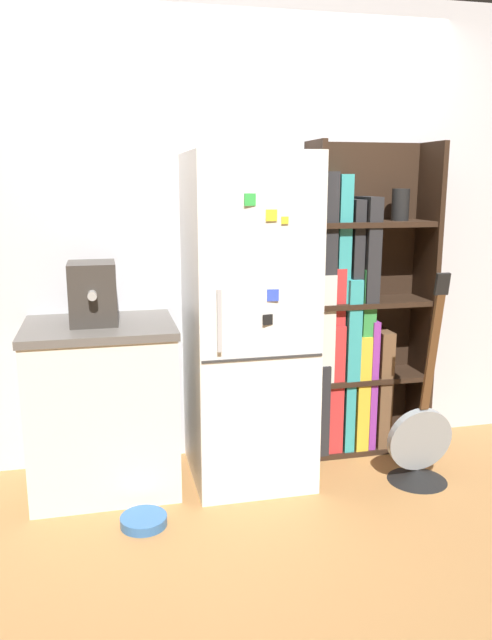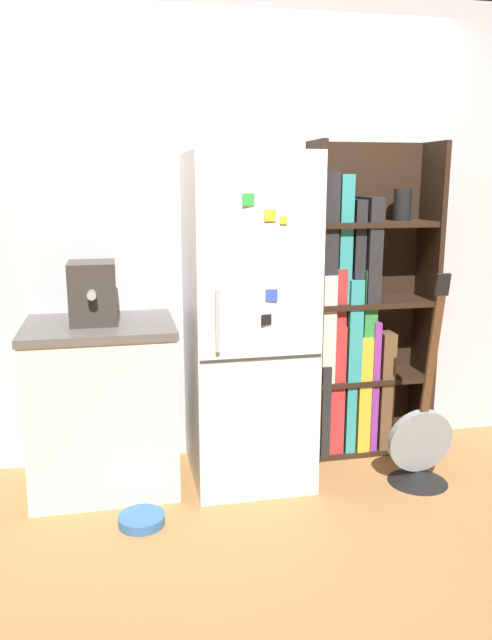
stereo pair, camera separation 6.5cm
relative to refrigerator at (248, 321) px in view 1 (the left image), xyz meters
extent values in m
plane|color=#A87542|center=(0.00, -0.12, -0.87)|extent=(16.00, 16.00, 0.00)
cube|color=silver|center=(0.00, 0.35, 0.43)|extent=(8.00, 0.05, 2.60)
cube|color=white|center=(0.00, 0.00, 0.00)|extent=(0.62, 0.65, 1.74)
cube|color=#333333|center=(0.00, -0.33, -0.11)|extent=(0.61, 0.01, 0.01)
cube|color=#B2B2B7|center=(-0.22, -0.34, 0.09)|extent=(0.02, 0.02, 0.30)
cube|color=green|center=(-0.07, -0.33, 0.64)|extent=(0.06, 0.02, 0.06)
cube|color=black|center=(0.02, -0.33, 0.08)|extent=(0.05, 0.02, 0.05)
cube|color=yellow|center=(0.04, -0.33, 0.57)|extent=(0.05, 0.01, 0.05)
cube|color=yellow|center=(0.10, -0.33, 0.55)|extent=(0.03, 0.01, 0.03)
cube|color=blue|center=(0.05, -0.33, 0.20)|extent=(0.06, 0.01, 0.06)
cube|color=black|center=(0.42, 0.17, 0.04)|extent=(0.03, 0.30, 1.82)
cube|color=black|center=(1.12, 0.17, 0.04)|extent=(0.03, 0.30, 1.82)
cube|color=black|center=(0.77, 0.31, 0.04)|extent=(0.73, 0.03, 1.82)
cube|color=black|center=(0.77, 0.17, -0.86)|extent=(0.67, 0.27, 0.03)
cube|color=black|center=(0.77, 0.17, -0.42)|extent=(0.67, 0.27, 0.03)
cube|color=black|center=(0.77, 0.17, 0.04)|extent=(0.67, 0.27, 0.03)
cube|color=black|center=(0.77, 0.17, 0.49)|extent=(0.67, 0.27, 0.03)
cube|color=#262628|center=(0.47, 0.17, -0.57)|extent=(0.05, 0.26, 0.54)
cube|color=red|center=(0.55, 0.18, -0.46)|extent=(0.09, 0.24, 0.77)
cube|color=teal|center=(0.63, 0.18, -0.57)|extent=(0.06, 0.26, 0.55)
cube|color=gold|center=(0.71, 0.16, -0.49)|extent=(0.08, 0.24, 0.70)
cube|color=purple|center=(0.78, 0.18, -0.45)|extent=(0.04, 0.25, 0.78)
cube|color=brown|center=(0.85, 0.18, -0.49)|extent=(0.08, 0.26, 0.71)
cube|color=silver|center=(0.48, 0.17, -0.09)|extent=(0.08, 0.23, 0.62)
cube|color=red|center=(0.56, 0.18, -0.08)|extent=(0.06, 0.21, 0.65)
cube|color=teal|center=(0.64, 0.17, -0.11)|extent=(0.08, 0.26, 0.59)
cube|color=#338C3F|center=(0.73, 0.17, -0.08)|extent=(0.08, 0.22, 0.64)
cube|color=#262628|center=(0.48, 0.18, 0.41)|extent=(0.08, 0.25, 0.73)
cube|color=teal|center=(0.57, 0.18, 0.41)|extent=(0.07, 0.21, 0.71)
cube|color=#262628|center=(0.66, 0.18, 0.34)|extent=(0.06, 0.21, 0.58)
cube|color=#262628|center=(0.74, 0.17, 0.35)|extent=(0.08, 0.24, 0.59)
cylinder|color=black|center=(0.94, 0.17, 0.60)|extent=(0.10, 0.10, 0.18)
cube|color=silver|center=(-0.77, 0.03, -0.45)|extent=(0.74, 0.59, 0.85)
cube|color=#5B5651|center=(-0.77, 0.03, 0.00)|extent=(0.76, 0.61, 0.04)
cube|color=#38332D|center=(-0.79, 0.04, 0.18)|extent=(0.23, 0.26, 0.31)
cylinder|color=#A5A39E|center=(-0.79, -0.12, 0.19)|extent=(0.04, 0.06, 0.04)
cone|color=black|center=(0.88, -0.30, -0.84)|extent=(0.32, 0.32, 0.06)
cylinder|color=gray|center=(0.88, -0.30, -0.63)|extent=(0.36, 0.09, 0.36)
cube|color=brown|center=(0.88, -0.37, -0.13)|extent=(0.04, 0.11, 0.63)
cube|color=black|center=(0.88, -0.42, 0.23)|extent=(0.07, 0.04, 0.11)
cylinder|color=#3366A5|center=(-0.61, -0.43, -0.85)|extent=(0.22, 0.22, 0.05)
torus|color=#3366A5|center=(-0.61, -0.43, -0.83)|extent=(0.22, 0.22, 0.01)
camera|label=1|loc=(-0.74, -3.15, 0.72)|focal=35.00mm
camera|label=2|loc=(-0.68, -3.16, 0.72)|focal=35.00mm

